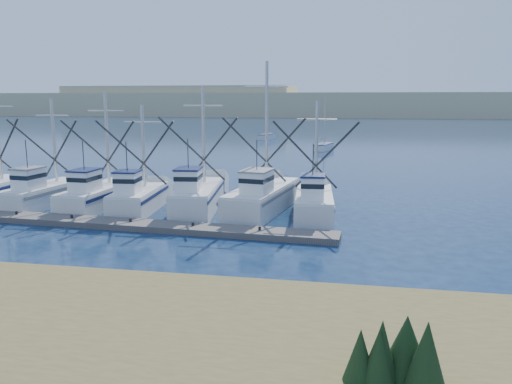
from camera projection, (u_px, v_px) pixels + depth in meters
ground at (242, 273)px, 22.21m from camera, size 500.00×500.00×0.00m
floating_dock at (116, 224)px, 30.25m from camera, size 27.08×3.49×0.36m
dune_ridge at (338, 104)px, 224.35m from camera, size 360.00×60.00×10.00m
trawler_fleet at (152, 196)px, 34.83m from camera, size 26.75×9.47×10.17m
sailboat_near at (324, 147)px, 75.01m from camera, size 2.85×5.49×8.10m
sailboat_far at (267, 136)px, 95.70m from camera, size 2.61×6.12×8.10m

